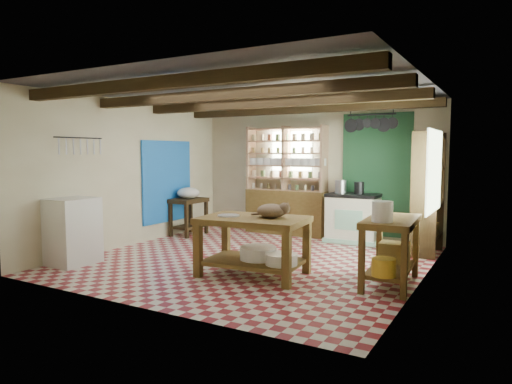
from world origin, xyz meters
The scene contains 30 objects.
floor centered at (0.00, 0.00, -0.01)m, with size 5.00×5.00×0.02m, color maroon.
ceiling centered at (0.00, 0.00, 2.60)m, with size 5.00×5.00×0.02m, color #46454A.
wall_back centered at (0.00, 2.50, 1.30)m, with size 5.00×0.04×2.60m, color beige.
wall_front centered at (0.00, -2.50, 1.30)m, with size 5.00×0.04×2.60m, color beige.
wall_left centered at (-2.50, 0.00, 1.30)m, with size 0.04×5.00×2.60m, color beige.
wall_right centered at (2.50, 0.00, 1.30)m, with size 0.04×5.00×2.60m, color beige.
ceiling_beams centered at (0.00, 0.00, 2.48)m, with size 5.00×3.80×0.15m, color #322311.
blue_wall_patch centered at (-2.47, 0.90, 1.10)m, with size 0.04×1.40×1.60m, color blue.
green_wall_patch centered at (1.25, 2.47, 1.25)m, with size 1.30×0.04×2.30m, color #1D4A2B.
window_back centered at (-0.50, 2.48, 1.70)m, with size 0.90×0.02×0.80m, color silver.
window_right centered at (2.48, 1.00, 1.40)m, with size 0.02×1.30×1.20m, color silver.
utensil_rail centered at (-2.44, -1.20, 1.78)m, with size 0.06×0.90×0.28m, color black.
pot_rack centered at (1.25, 2.05, 2.18)m, with size 0.86×0.12×0.36m, color black.
shelving_unit centered at (-0.55, 2.31, 1.10)m, with size 1.70×0.34×2.20m, color tan.
tall_rack centered at (2.28, 1.80, 1.00)m, with size 0.40×0.86×2.00m, color #322311.
work_table centered at (0.44, -0.76, 0.40)m, with size 1.41×0.94×0.80m, color brown.
stove centered at (0.92, 2.15, 0.45)m, with size 0.93×0.63×0.91m, color white.
prep_table centered at (-2.20, 1.22, 0.37)m, with size 0.51×0.74×0.75m, color #322311.
white_cabinet centered at (-2.22, -1.54, 0.50)m, with size 0.55×0.66×0.99m, color white.
right_counter centered at (2.18, -0.30, 0.43)m, with size 0.59×1.19×0.85m, color brown.
cat centered at (0.69, -0.68, 0.89)m, with size 0.42×0.32×0.19m, color #86694E.
steel_tray centered at (0.10, -0.84, 0.81)m, with size 0.31×0.31×0.02m, color #ADACB4.
basin_large centered at (0.49, -0.70, 0.30)m, with size 0.50×0.50×0.17m, color white.
basin_small centered at (0.90, -0.81, 0.28)m, with size 0.42×0.42×0.15m, color white.
kettle_left centered at (0.67, 2.14, 1.03)m, with size 0.21×0.21×0.25m, color #ADACB4.
kettle_right centered at (1.02, 2.15, 1.02)m, with size 0.18×0.18×0.22m, color black.
enamel_bowl centered at (-2.20, 1.22, 0.86)m, with size 0.45×0.45×0.23m, color white.
white_bucket centered at (2.15, -0.65, 0.97)m, with size 0.25×0.25×0.25m, color white.
wicker_basket centered at (2.16, 0.00, 0.36)m, with size 0.37×0.30×0.26m, color olive.
yellow_tub centered at (2.21, -0.75, 0.33)m, with size 0.29×0.29×0.21m, color gold.
Camera 1 is at (3.49, -6.06, 1.68)m, focal length 32.00 mm.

